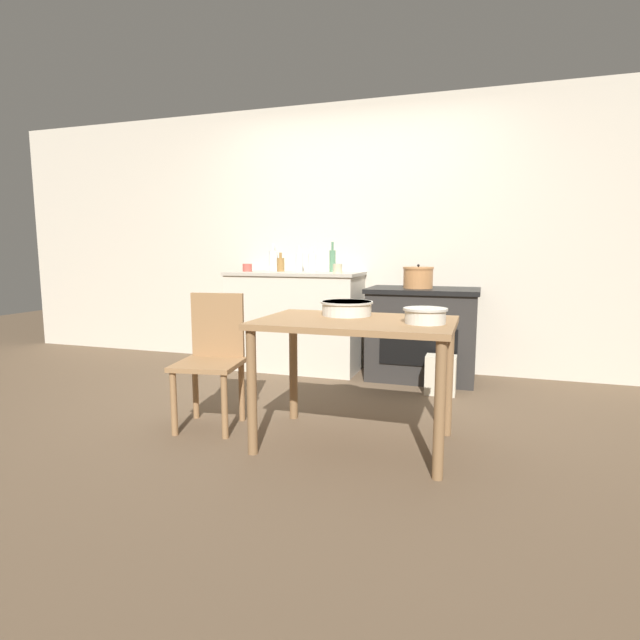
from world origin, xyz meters
The scene contains 17 objects.
ground_plane centered at (0.00, 0.00, 0.00)m, with size 14.00×14.00×0.00m, color brown.
wall_back centered at (0.00, 1.58, 1.27)m, with size 8.00×0.07×2.55m.
counter_cabinet centered at (-0.53, 1.26, 0.47)m, with size 1.27×0.60×0.94m.
stove centered at (0.69, 1.25, 0.41)m, with size 0.97×0.63×0.82m.
work_table centered at (0.50, -0.44, 0.64)m, with size 1.12×0.74×0.75m.
chair centered at (-0.48, -0.40, 0.46)m, with size 0.46×0.46×0.87m.
flour_sack centered at (0.90, 0.79, 0.16)m, with size 0.24×0.17×0.31m, color beige.
stock_pot centered at (0.64, 1.23, 0.91)m, with size 0.27×0.27×0.21m.
mixing_bowl_large centered at (0.40, -0.27, 0.80)m, with size 0.32×0.32×0.09m.
mixing_bowl_small centered at (0.89, -0.47, 0.80)m, with size 0.24×0.24×0.08m.
bottle_far_left centered at (-0.53, 1.37, 1.04)m, with size 0.07×0.07×0.25m.
bottle_left centered at (-0.20, 1.39, 1.05)m, with size 0.06×0.06×0.29m.
bottle_mid_left centered at (-0.36, 1.29, 1.03)m, with size 0.07×0.07×0.23m.
bottle_center_left centered at (-0.70, 1.32, 1.02)m, with size 0.07×0.07×0.18m.
bottle_center centered at (-0.85, 1.49, 1.05)m, with size 0.08×0.08×0.28m.
cup_center_right centered at (-0.04, 1.04, 0.99)m, with size 0.08×0.08×0.09m, color beige.
cup_mid_right centered at (-1.01, 1.21, 0.98)m, with size 0.09×0.09×0.08m, color #B74C42.
Camera 1 is at (1.19, -3.22, 1.14)m, focal length 28.00 mm.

